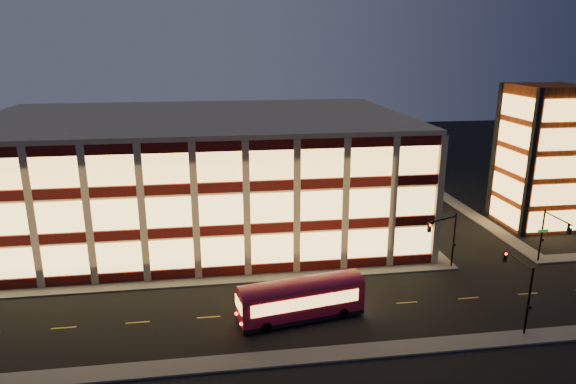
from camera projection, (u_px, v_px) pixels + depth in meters
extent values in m
plane|color=black|center=(229.00, 285.00, 50.48)|extent=(200.00, 200.00, 0.00)
cube|color=#514F4C|center=(199.00, 281.00, 50.99)|extent=(54.00, 2.00, 0.15)
cube|color=#514F4C|center=(395.00, 217.00, 69.79)|extent=(2.00, 30.00, 0.15)
cube|color=#514F4C|center=(470.00, 213.00, 71.32)|extent=(2.00, 30.00, 0.15)
cube|color=#514F4C|center=(235.00, 362.00, 38.11)|extent=(100.00, 2.00, 0.15)
cube|color=tan|center=(199.00, 175.00, 64.25)|extent=(50.00, 30.00, 14.00)
cube|color=tan|center=(196.00, 117.00, 62.22)|extent=(50.40, 30.40, 0.50)
cube|color=#470C0A|center=(199.00, 272.00, 51.67)|extent=(50.10, 0.25, 1.00)
cube|color=#FCD26A|center=(198.00, 253.00, 51.10)|extent=(49.00, 0.20, 3.00)
cube|color=#470C0A|center=(389.00, 213.00, 69.51)|extent=(0.25, 30.10, 1.00)
cube|color=#FCD26A|center=(389.00, 199.00, 68.92)|extent=(0.20, 29.00, 3.00)
cube|color=#470C0A|center=(196.00, 232.00, 50.44)|extent=(50.10, 0.25, 1.00)
cube|color=#FCD26A|center=(195.00, 211.00, 49.87)|extent=(49.00, 0.20, 3.00)
cube|color=#470C0A|center=(390.00, 182.00, 68.27)|extent=(0.25, 30.10, 1.00)
cube|color=#FCD26A|center=(391.00, 167.00, 67.68)|extent=(0.20, 29.00, 3.00)
cube|color=#470C0A|center=(194.00, 189.00, 49.20)|extent=(50.10, 0.25, 1.00)
cube|color=#FCD26A|center=(193.00, 167.00, 48.63)|extent=(49.00, 0.20, 3.00)
cube|color=#470C0A|center=(392.00, 150.00, 67.04)|extent=(0.25, 30.10, 1.00)
cube|color=#FCD26A|center=(393.00, 134.00, 66.45)|extent=(0.20, 29.00, 3.00)
cube|color=#8C3814|center=(541.00, 157.00, 64.89)|extent=(8.00, 8.00, 18.00)
cube|color=black|center=(531.00, 165.00, 60.54)|extent=(0.60, 0.60, 18.00)
cube|color=black|center=(495.00, 151.00, 68.14)|extent=(0.60, 0.60, 18.00)
cube|color=black|center=(550.00, 150.00, 69.25)|extent=(0.60, 0.60, 18.00)
cube|color=#FFBA59|center=(553.00, 221.00, 63.04)|extent=(6.60, 0.16, 2.60)
cube|color=#FFBA59|center=(504.00, 212.00, 66.35)|extent=(0.16, 6.60, 2.60)
cube|color=#FFBA59|center=(557.00, 195.00, 62.08)|extent=(6.60, 0.16, 2.60)
cube|color=#FFBA59|center=(507.00, 187.00, 65.39)|extent=(0.16, 6.60, 2.60)
cube|color=#FFBA59|center=(561.00, 167.00, 61.13)|extent=(6.60, 0.16, 2.60)
cube|color=#FFBA59|center=(511.00, 161.00, 64.44)|extent=(0.16, 6.60, 2.60)
cube|color=#FFBA59|center=(566.00, 139.00, 60.18)|extent=(6.60, 0.16, 2.60)
cube|color=#FFBA59|center=(514.00, 134.00, 63.49)|extent=(0.16, 6.60, 2.60)
cube|color=#FFBA59|center=(570.00, 110.00, 59.22)|extent=(6.60, 0.16, 2.60)
cube|color=#FFBA59|center=(517.00, 107.00, 62.53)|extent=(0.16, 6.60, 2.60)
cylinder|color=black|center=(454.00, 241.00, 53.65)|extent=(0.18, 0.18, 6.00)
cylinder|color=black|center=(443.00, 219.00, 51.94)|extent=(3.56, 1.63, 0.14)
cube|color=black|center=(429.00, 227.00, 51.13)|extent=(0.32, 0.32, 0.95)
sphere|color=#FF0C05|center=(430.00, 225.00, 50.87)|extent=(0.20, 0.20, 0.20)
cube|color=black|center=(454.00, 245.00, 53.58)|extent=(0.25, 0.18, 0.28)
cylinder|color=black|center=(541.00, 236.00, 55.04)|extent=(0.18, 0.18, 6.00)
cylinder|color=black|center=(557.00, 218.00, 52.38)|extent=(0.14, 4.00, 0.14)
cube|color=black|center=(569.00, 229.00, 50.62)|extent=(0.32, 0.32, 0.95)
sphere|color=#0CFF26|center=(571.00, 227.00, 50.37)|extent=(0.20, 0.20, 0.20)
cube|color=black|center=(542.00, 240.00, 54.96)|extent=(0.25, 0.18, 0.28)
cube|color=#0C7226|center=(543.00, 231.00, 54.73)|extent=(1.20, 0.06, 0.28)
cylinder|color=black|center=(529.00, 302.00, 41.02)|extent=(0.18, 0.18, 6.00)
cylinder|color=black|center=(519.00, 260.00, 42.16)|extent=(0.14, 4.00, 0.14)
cube|color=black|center=(505.00, 256.00, 44.20)|extent=(0.32, 0.32, 0.95)
sphere|color=#FF0C05|center=(506.00, 254.00, 43.95)|extent=(0.20, 0.20, 0.20)
cube|color=black|center=(529.00, 307.00, 40.94)|extent=(0.25, 0.18, 0.28)
cube|color=maroon|center=(301.00, 299.00, 43.83)|extent=(11.12, 4.62, 2.49)
cube|color=black|center=(301.00, 314.00, 44.24)|extent=(11.12, 4.62, 0.38)
cylinder|color=black|center=(266.00, 327.00, 42.06)|extent=(1.02, 0.50, 0.97)
cylinder|color=black|center=(258.00, 313.00, 44.22)|extent=(1.02, 0.50, 0.97)
cylinder|color=black|center=(343.00, 313.00, 44.20)|extent=(1.02, 0.50, 0.97)
cylinder|color=black|center=(332.00, 301.00, 46.36)|extent=(1.02, 0.50, 0.97)
cube|color=#FFBA59|center=(306.00, 303.00, 42.49)|extent=(9.37, 1.79, 1.08)
cube|color=#FFBA59|center=(295.00, 289.00, 45.00)|extent=(9.37, 1.79, 1.08)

